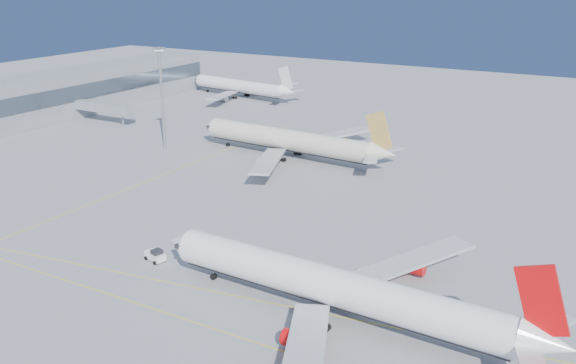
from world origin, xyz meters
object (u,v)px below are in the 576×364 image
(airliner_etihad, at_px, (291,141))
(airliner_third, at_px, (241,87))
(pushback_tug, at_px, (156,255))
(airliner_virgin, at_px, (339,289))
(light_mast, at_px, (161,90))

(airliner_etihad, relative_size, airliner_third, 1.13)
(airliner_etihad, xyz_separation_m, pushback_tug, (11.36, -67.45, -3.85))
(airliner_etihad, bearing_deg, airliner_virgin, -51.65)
(airliner_third, relative_size, light_mast, 1.92)
(airliner_virgin, relative_size, airliner_etihad, 1.04)
(airliner_third, bearing_deg, pushback_tug, -52.45)
(airliner_virgin, height_order, light_mast, light_mast)
(airliner_etihad, height_order, pushback_tug, airliner_etihad)
(airliner_virgin, xyz_separation_m, pushback_tug, (-35.99, 1.72, -3.72))
(light_mast, bearing_deg, airliner_virgin, -35.67)
(airliner_etihad, height_order, light_mast, light_mast)
(airliner_third, distance_m, pushback_tug, 150.66)
(airliner_virgin, distance_m, airliner_etihad, 83.82)
(airliner_virgin, distance_m, light_mast, 102.96)
(airliner_etihad, bearing_deg, pushback_tug, -76.49)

